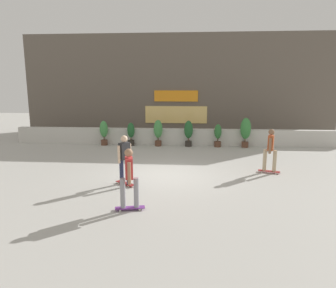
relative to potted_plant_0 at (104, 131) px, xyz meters
name	(u,v)px	position (x,y,z in m)	size (l,w,h in m)	color
ground_plane	(165,175)	(3.89, -5.55, -0.77)	(48.00, 48.00, 0.00)	#B2AFA8
planter_wall	(174,137)	(3.89, 0.45, -0.32)	(18.00, 0.40, 0.90)	beige
building_backdrop	(178,86)	(3.89, 4.45, 2.48)	(20.00, 2.08, 6.50)	#60564C
potted_plant_0	(104,131)	(0.00, 0.00, 0.00)	(0.44, 0.44, 1.36)	brown
potted_plant_1	(131,133)	(1.52, 0.00, -0.07)	(0.40, 0.40, 1.27)	#2D2823
potted_plant_2	(158,131)	(3.03, 0.00, 0.06)	(0.48, 0.48, 1.44)	brown
potted_plant_3	(189,132)	(4.68, 0.00, 0.04)	(0.47, 0.47, 1.41)	#2D2823
potted_plant_4	(218,135)	(6.26, 0.00, -0.10)	(0.38, 0.38, 1.24)	brown
potted_plant_5	(246,130)	(7.72, 0.00, 0.16)	(0.56, 0.56, 1.59)	brown
skater_foreground	(270,149)	(7.85, -4.92, 0.17)	(0.82, 0.54, 1.70)	maroon
skater_mid_plaza	(125,158)	(2.67, -6.80, 0.17)	(0.76, 0.65, 1.70)	maroon
skater_far_right	(129,177)	(3.24, -8.87, 0.17)	(0.82, 0.55, 1.70)	#72338C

